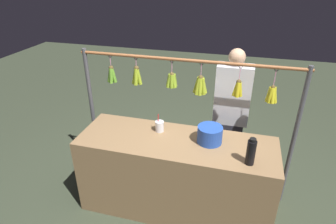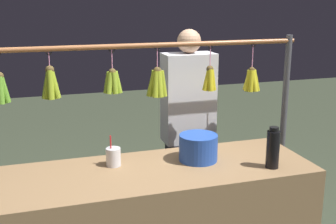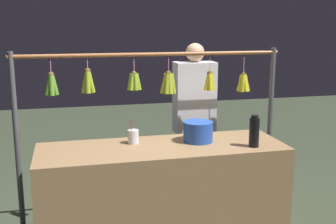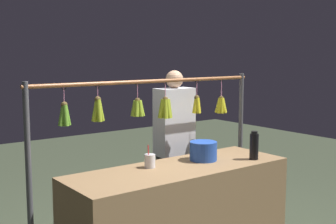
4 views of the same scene
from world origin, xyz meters
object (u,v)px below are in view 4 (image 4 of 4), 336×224
at_px(water_bottle, 254,146).
at_px(vendor_person, 174,152).
at_px(blue_bucket, 203,151).
at_px(drink_cup, 150,161).

height_order(water_bottle, vendor_person, vendor_person).
distance_m(water_bottle, blue_bucket, 0.44).
height_order(blue_bucket, drink_cup, drink_cup).
bearing_deg(blue_bucket, drink_cup, -7.51).
distance_m(water_bottle, drink_cup, 0.93).
bearing_deg(blue_bucket, water_bottle, 147.08).
distance_m(water_bottle, vendor_person, 0.89).
height_order(water_bottle, blue_bucket, water_bottle).
height_order(blue_bucket, vendor_person, vendor_person).
distance_m(blue_bucket, drink_cup, 0.51).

